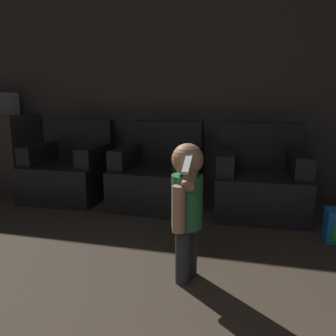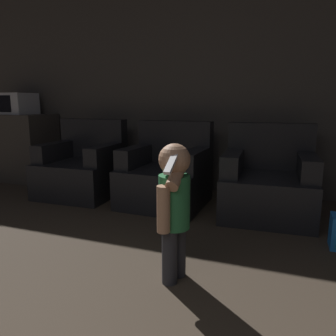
# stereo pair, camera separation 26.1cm
# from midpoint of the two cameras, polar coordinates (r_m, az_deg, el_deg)

# --- Properties ---
(wall_back) EXTENTS (8.40, 0.05, 2.60)m
(wall_back) POSITION_cam_midpoint_polar(r_m,az_deg,el_deg) (3.98, 2.11, 14.95)
(wall_back) COLOR #423D38
(wall_back) RESTS_ON ground_plane
(armchair_left) EXTENTS (0.84, 0.82, 0.85)m
(armchair_left) POSITION_cam_midpoint_polar(r_m,az_deg,el_deg) (3.87, -18.46, -0.40)
(armchair_left) COLOR black
(armchair_left) RESTS_ON ground_plane
(armchair_middle) EXTENTS (0.84, 0.82, 0.85)m
(armchair_middle) POSITION_cam_midpoint_polar(r_m,az_deg,el_deg) (3.43, -3.80, -1.31)
(armchair_middle) COLOR black
(armchair_middle) RESTS_ON ground_plane
(armchair_right) EXTENTS (0.86, 0.84, 0.85)m
(armchair_right) POSITION_cam_midpoint_polar(r_m,az_deg,el_deg) (3.26, 13.56, -2.28)
(armchair_right) COLOR black
(armchair_right) RESTS_ON ground_plane
(person_toddler) EXTENTS (0.18, 0.33, 0.83)m
(person_toddler) POSITION_cam_midpoint_polar(r_m,az_deg,el_deg) (1.91, -0.62, -5.94)
(person_toddler) COLOR #28282D
(person_toddler) RESTS_ON ground_plane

